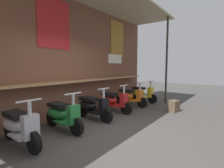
{
  "coord_description": "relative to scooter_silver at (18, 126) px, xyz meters",
  "views": [
    {
      "loc": [
        -3.05,
        -2.35,
        1.54
      ],
      "look_at": [
        1.61,
        1.12,
        0.96
      ],
      "focal_mm": 27.06,
      "sensor_mm": 36.0,
      "label": 1
    }
  ],
  "objects": [
    {
      "name": "scooter_yellow",
      "position": [
        5.29,
        -0.0,
        0.0
      ],
      "size": [
        0.5,
        1.4,
        0.97
      ],
      "rotation": [
        0.0,
        0.0,
        -1.65
      ],
      "color": "gold",
      "rests_on": "ground_plane"
    },
    {
      "name": "merchandise_crate",
      "position": [
        4.4,
        -1.72,
        -0.19
      ],
      "size": [
        0.42,
        0.36,
        0.4
      ],
      "primitive_type": "cube",
      "rotation": [
        0.0,
        0.0,
        -0.22
      ],
      "color": "brown",
      "rests_on": "ground_plane"
    },
    {
      "name": "market_stall_facade",
      "position": [
        1.55,
        0.82,
        1.65
      ],
      "size": [
        9.77,
        2.16,
        3.71
      ],
      "color": "brown",
      "rests_on": "ground_plane"
    },
    {
      "name": "scooter_red",
      "position": [
        3.14,
        -0.0,
        0.0
      ],
      "size": [
        0.46,
        1.4,
        0.97
      ],
      "rotation": [
        0.0,
        0.0,
        -1.59
      ],
      "color": "red",
      "rests_on": "ground_plane"
    },
    {
      "name": "scooter_orange",
      "position": [
        4.26,
        0.0,
        0.0
      ],
      "size": [
        0.46,
        1.4,
        0.97
      ],
      "rotation": [
        0.0,
        0.0,
        -1.57
      ],
      "color": "orange",
      "rests_on": "ground_plane"
    },
    {
      "name": "scooter_green",
      "position": [
        1.02,
        -0.0,
        0.0
      ],
      "size": [
        0.46,
        1.4,
        0.97
      ],
      "rotation": [
        0.0,
        0.0,
        -1.61
      ],
      "color": "#237533",
      "rests_on": "ground_plane"
    },
    {
      "name": "ground_plane",
      "position": [
        1.55,
        -1.08,
        -0.39
      ],
      "size": [
        27.36,
        27.36,
        0.0
      ],
      "primitive_type": "plane",
      "color": "#474442"
    },
    {
      "name": "scooter_black",
      "position": [
        2.1,
        -0.0,
        0.0
      ],
      "size": [
        0.46,
        1.4,
        0.97
      ],
      "rotation": [
        0.0,
        0.0,
        -1.61
      ],
      "color": "black",
      "rests_on": "ground_plane"
    },
    {
      "name": "scooter_silver",
      "position": [
        0.0,
        0.0,
        0.0
      ],
      "size": [
        0.46,
        1.4,
        0.97
      ],
      "rotation": [
        0.0,
        0.0,
        -1.58
      ],
      "color": "#B2B5BA",
      "rests_on": "ground_plane"
    }
  ]
}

